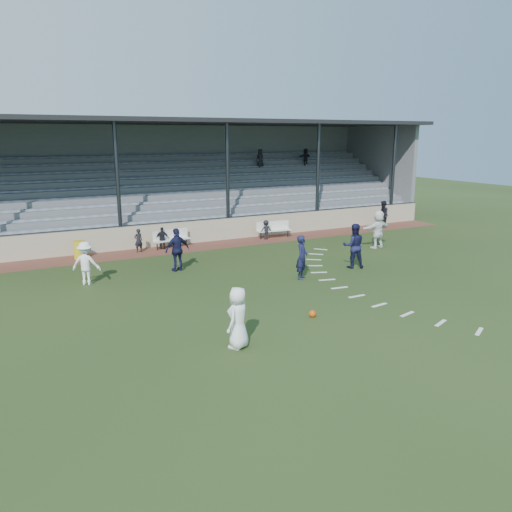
{
  "coord_description": "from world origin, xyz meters",
  "views": [
    {
      "loc": [
        -8.43,
        -13.68,
        5.71
      ],
      "look_at": [
        0.0,
        2.5,
        1.3
      ],
      "focal_mm": 35.0,
      "sensor_mm": 36.0,
      "label": 1
    }
  ],
  "objects_px": {
    "bench_right": "(273,228)",
    "football": "(312,314)",
    "bench_left": "(171,237)",
    "player_navy_lead": "(302,257)",
    "trash_bin": "(80,250)",
    "player_white_lead": "(238,318)",
    "official": "(383,214)"
  },
  "relations": [
    {
      "from": "football",
      "to": "player_white_lead",
      "type": "relative_size",
      "value": 0.13
    },
    {
      "from": "bench_right",
      "to": "player_white_lead",
      "type": "height_order",
      "value": "player_white_lead"
    },
    {
      "from": "bench_right",
      "to": "player_navy_lead",
      "type": "bearing_deg",
      "value": -106.44
    },
    {
      "from": "bench_left",
      "to": "official",
      "type": "xyz_separation_m",
      "value": [
        13.77,
        -0.54,
        0.29
      ]
    },
    {
      "from": "trash_bin",
      "to": "player_white_lead",
      "type": "relative_size",
      "value": 0.5
    },
    {
      "from": "bench_right",
      "to": "official",
      "type": "distance_m",
      "value": 7.77
    },
    {
      "from": "bench_right",
      "to": "football",
      "type": "xyz_separation_m",
      "value": [
        -5.19,
        -11.75,
        -0.47
      ]
    },
    {
      "from": "player_navy_lead",
      "to": "official",
      "type": "height_order",
      "value": "player_navy_lead"
    },
    {
      "from": "trash_bin",
      "to": "official",
      "type": "xyz_separation_m",
      "value": [
        18.37,
        -0.23,
        0.42
      ]
    },
    {
      "from": "player_white_lead",
      "to": "official",
      "type": "height_order",
      "value": "player_white_lead"
    },
    {
      "from": "bench_left",
      "to": "player_navy_lead",
      "type": "height_order",
      "value": "player_navy_lead"
    },
    {
      "from": "bench_right",
      "to": "football",
      "type": "relative_size",
      "value": 8.69
    },
    {
      "from": "bench_left",
      "to": "football",
      "type": "xyz_separation_m",
      "value": [
        0.82,
        -11.94,
        -0.47
      ]
    },
    {
      "from": "trash_bin",
      "to": "bench_left",
      "type": "bearing_deg",
      "value": 3.82
    },
    {
      "from": "bench_left",
      "to": "bench_right",
      "type": "bearing_deg",
      "value": -11.57
    },
    {
      "from": "football",
      "to": "bench_left",
      "type": "bearing_deg",
      "value": 93.93
    },
    {
      "from": "bench_left",
      "to": "trash_bin",
      "type": "xyz_separation_m",
      "value": [
        -4.6,
        -0.31,
        -0.13
      ]
    },
    {
      "from": "bench_right",
      "to": "player_white_lead",
      "type": "relative_size",
      "value": 1.17
    },
    {
      "from": "trash_bin",
      "to": "player_white_lead",
      "type": "height_order",
      "value": "player_white_lead"
    },
    {
      "from": "trash_bin",
      "to": "player_white_lead",
      "type": "xyz_separation_m",
      "value": [
        2.28,
        -12.64,
        0.42
      ]
    },
    {
      "from": "player_navy_lead",
      "to": "bench_right",
      "type": "bearing_deg",
      "value": 26.27
    },
    {
      "from": "player_navy_lead",
      "to": "player_white_lead",
      "type": "bearing_deg",
      "value": -178.79
    },
    {
      "from": "trash_bin",
      "to": "player_white_lead",
      "type": "distance_m",
      "value": 12.85
    },
    {
      "from": "bench_left",
      "to": "trash_bin",
      "type": "distance_m",
      "value": 4.62
    },
    {
      "from": "player_navy_lead",
      "to": "official",
      "type": "distance_m",
      "value": 13.16
    },
    {
      "from": "football",
      "to": "official",
      "type": "relative_size",
      "value": 0.14
    },
    {
      "from": "bench_left",
      "to": "player_navy_lead",
      "type": "xyz_separation_m",
      "value": [
        2.92,
        -8.0,
        0.32
      ]
    },
    {
      "from": "player_white_lead",
      "to": "official",
      "type": "xyz_separation_m",
      "value": [
        16.09,
        12.41,
        0.0
      ]
    },
    {
      "from": "trash_bin",
      "to": "official",
      "type": "distance_m",
      "value": 18.38
    },
    {
      "from": "player_white_lead",
      "to": "player_navy_lead",
      "type": "xyz_separation_m",
      "value": [
        5.24,
        4.95,
        0.04
      ]
    },
    {
      "from": "bench_left",
      "to": "bench_right",
      "type": "height_order",
      "value": "same"
    },
    {
      "from": "player_white_lead",
      "to": "official",
      "type": "bearing_deg",
      "value": 179.51
    }
  ]
}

